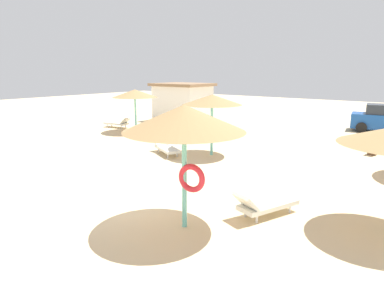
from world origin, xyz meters
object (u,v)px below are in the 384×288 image
object	(u,v)px
lounger_2	(264,204)
lounger_4	(166,148)
lounger_1	(118,123)
parasol_1	(135,94)
beach_cabana	(183,102)
parasol_4	(212,100)
parasol_2	(184,119)
bench_0	(377,146)

from	to	relation	value
lounger_2	lounger_4	bearing A→B (deg)	151.80
lounger_1	parasol_1	bearing A→B (deg)	-9.33
lounger_1	beach_cabana	bearing A→B (deg)	73.41
lounger_1	beach_cabana	distance (m)	5.41
parasol_1	lounger_4	bearing A→B (deg)	-30.90
lounger_2	beach_cabana	xyz separation A→B (m)	(-12.75, 12.27, 1.12)
parasol_4	parasol_2	bearing A→B (deg)	-60.69
lounger_2	beach_cabana	distance (m)	17.72
parasol_4	lounger_1	size ratio (longest dim) A/B	1.39
parasol_4	bench_0	distance (m)	7.99
lounger_2	bench_0	distance (m)	9.69
parasol_4	lounger_4	xyz separation A→B (m)	(-1.74, -1.14, -2.19)
parasol_1	parasol_2	size ratio (longest dim) A/B	0.92
beach_cabana	parasol_1	bearing A→B (deg)	-83.43
parasol_4	lounger_1	xyz separation A→B (m)	(-9.34, 2.48, -2.18)
lounger_4	beach_cabana	bearing A→B (deg)	125.02
parasol_4	lounger_1	world-z (taller)	parasol_4
parasol_1	lounger_2	bearing A→B (deg)	-29.44
parasol_4	lounger_2	xyz separation A→B (m)	(4.91, -4.71, -2.18)
parasol_4	lounger_2	distance (m)	7.15
parasol_4	lounger_4	bearing A→B (deg)	-146.63
parasol_1	lounger_1	distance (m)	2.99
parasol_2	lounger_2	bearing A→B (deg)	54.54
parasol_1	parasol_4	size ratio (longest dim) A/B	1.01
lounger_4	beach_cabana	world-z (taller)	beach_cabana
lounger_1	bench_0	xyz separation A→B (m)	(15.25, 2.45, 0.03)
parasol_2	lounger_4	xyz separation A→B (m)	(-5.38, 5.35, -2.36)
parasol_1	lounger_4	size ratio (longest dim) A/B	1.39
parasol_4	beach_cabana	distance (m)	10.93
parasol_4	lounger_4	size ratio (longest dim) A/B	1.38
parasol_2	lounger_4	size ratio (longest dim) A/B	1.51
lounger_2	lounger_4	size ratio (longest dim) A/B	0.99
parasol_4	beach_cabana	size ratio (longest dim) A/B	0.68
lounger_1	bench_0	bearing A→B (deg)	9.13
parasol_1	lounger_2	distance (m)	14.07
parasol_4	lounger_4	distance (m)	3.02
parasol_2	lounger_4	bearing A→B (deg)	135.17
lounger_1	lounger_2	size ratio (longest dim) A/B	0.99
beach_cabana	bench_0	bearing A→B (deg)	-10.80
parasol_2	lounger_1	distance (m)	15.96
parasol_1	lounger_1	bearing A→B (deg)	170.67
lounger_1	bench_0	size ratio (longest dim) A/B	1.27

